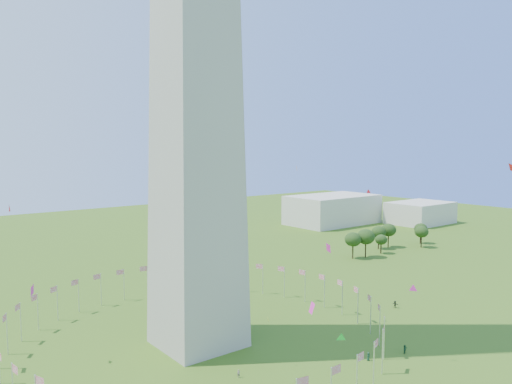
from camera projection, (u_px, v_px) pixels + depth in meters
flag_ring at (198, 324)px, 110.52m from camera, size 80.24×80.24×9.00m
gov_building_east_a at (332, 209)px, 280.83m from camera, size 50.00×30.00×16.00m
gov_building_east_b at (420, 213)px, 282.21m from camera, size 35.00×25.00×12.00m
kites_aloft at (331, 273)px, 92.68m from camera, size 103.57×75.46×36.13m
tree_line_east at (385, 240)px, 207.26m from camera, size 53.26×15.47×11.01m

